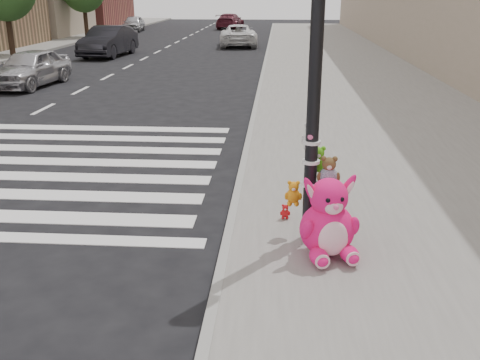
# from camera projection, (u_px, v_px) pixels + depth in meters

# --- Properties ---
(ground) EXTENTS (120.00, 120.00, 0.00)m
(ground) POSITION_uv_depth(u_px,v_px,m) (63.00, 318.00, 5.53)
(ground) COLOR black
(ground) RESTS_ON ground
(sidewalk_near) EXTENTS (7.00, 80.00, 0.14)m
(sidewalk_near) POSITION_uv_depth(u_px,v_px,m) (381.00, 112.00, 14.57)
(sidewalk_near) COLOR slate
(sidewalk_near) RESTS_ON ground
(curb_edge) EXTENTS (0.12, 80.00, 0.15)m
(curb_edge) POSITION_uv_depth(u_px,v_px,m) (255.00, 110.00, 14.81)
(curb_edge) COLOR gray
(curb_edge) RESTS_ON ground
(signal_pole) EXTENTS (0.69, 0.49, 4.00)m
(signal_pole) POSITION_uv_depth(u_px,v_px,m) (315.00, 114.00, 6.46)
(signal_pole) COLOR black
(signal_pole) RESTS_ON sidewalk_near
(pink_bunny) EXTENTS (0.80, 0.89, 1.04)m
(pink_bunny) POSITION_uv_depth(u_px,v_px,m) (328.00, 223.00, 6.41)
(pink_bunny) COLOR #FD1572
(pink_bunny) RESTS_ON sidewalk_near
(red_teddy) EXTENTS (0.15, 0.11, 0.22)m
(red_teddy) POSITION_uv_depth(u_px,v_px,m) (285.00, 212.00, 7.55)
(red_teddy) COLOR red
(red_teddy) RESTS_ON sidewalk_near
(car_silver_far) EXTENTS (1.91, 3.92, 1.29)m
(car_silver_far) POSITION_uv_depth(u_px,v_px,m) (30.00, 68.00, 18.67)
(car_silver_far) COLOR #A9A8AD
(car_silver_far) RESTS_ON ground
(car_dark_far) EXTENTS (1.98, 4.69, 1.51)m
(car_dark_far) POSITION_uv_depth(u_px,v_px,m) (108.00, 41.00, 27.17)
(car_dark_far) COLOR black
(car_dark_far) RESTS_ON ground
(car_white_near) EXTENTS (2.52, 4.78, 1.28)m
(car_white_near) POSITION_uv_depth(u_px,v_px,m) (238.00, 35.00, 32.17)
(car_white_near) COLOR silver
(car_white_near) RESTS_ON ground
(car_maroon_near) EXTENTS (2.36, 4.66, 1.30)m
(car_maroon_near) POSITION_uv_depth(u_px,v_px,m) (230.00, 21.00, 46.86)
(car_maroon_near) COLOR #551826
(car_maroon_near) RESTS_ON ground
(car_silver_deep) EXTENTS (1.77, 3.80, 1.26)m
(car_silver_deep) POSITION_uv_depth(u_px,v_px,m) (134.00, 23.00, 43.85)
(car_silver_deep) COLOR #B0B1B5
(car_silver_deep) RESTS_ON ground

